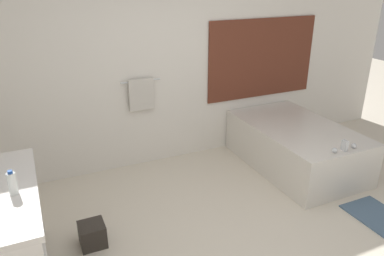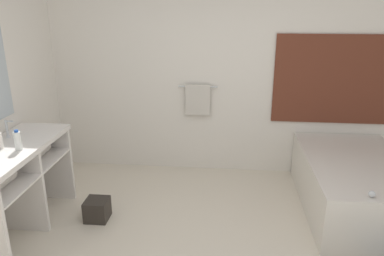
{
  "view_description": "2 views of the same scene",
  "coord_description": "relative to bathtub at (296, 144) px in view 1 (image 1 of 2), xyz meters",
  "views": [
    {
      "loc": [
        -1.57,
        -2.17,
        2.39
      ],
      "look_at": [
        -0.06,
        1.16,
        0.86
      ],
      "focal_mm": 35.0,
      "sensor_mm": 36.0,
      "label": 1
    },
    {
      "loc": [
        0.09,
        -2.51,
        2.18
      ],
      "look_at": [
        -0.27,
        1.09,
        0.95
      ],
      "focal_mm": 35.0,
      "sensor_mm": 36.0,
      "label": 2
    }
  ],
  "objects": [
    {
      "name": "bathtub",
      "position": [
        0.0,
        0.0,
        0.0
      ],
      "size": [
        1.08,
        1.77,
        0.69
      ],
      "color": "silver",
      "rests_on": "ground_plane"
    },
    {
      "name": "vanity_counter",
      "position": [
        -3.4,
        -0.72,
        0.34
      ],
      "size": [
        0.56,
        1.36,
        0.91
      ],
      "color": "white",
      "rests_on": "ground_plane"
    },
    {
      "name": "water_bottle_3",
      "position": [
        -3.28,
        -0.84,
        0.68
      ],
      "size": [
        0.06,
        0.06,
        0.19
      ],
      "color": "silver",
      "rests_on": "vanity_counter"
    },
    {
      "name": "waste_bin",
      "position": [
        -2.74,
        -0.49,
        -0.2
      ],
      "size": [
        0.24,
        0.24,
        0.22
      ],
      "color": "#2D2823",
      "rests_on": "ground_plane"
    },
    {
      "name": "wall_back_with_blinds",
      "position": [
        -1.45,
        0.92,
        1.03
      ],
      "size": [
        7.4,
        0.13,
        2.7
      ],
      "color": "white",
      "rests_on": "ground_plane"
    },
    {
      "name": "bath_mat",
      "position": [
        0.08,
        -1.38,
        -0.3
      ],
      "size": [
        0.47,
        0.78,
        0.02
      ],
      "color": "slate",
      "rests_on": "ground_plane"
    }
  ]
}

